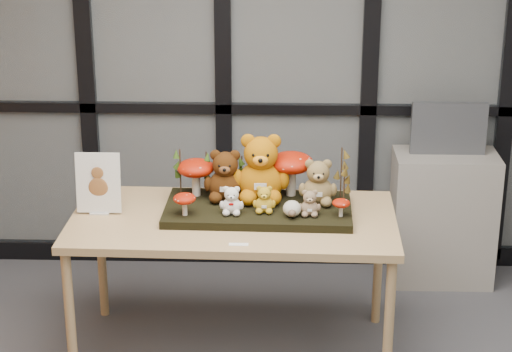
{
  "coord_description": "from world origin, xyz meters",
  "views": [
    {
      "loc": [
        -0.08,
        -3.09,
        2.65
      ],
      "look_at": [
        -0.21,
        1.29,
        1.04
      ],
      "focal_mm": 65.0,
      "sensor_mm": 36.0,
      "label": 1
    }
  ],
  "objects_px": {
    "diorama_tray": "(258,210)",
    "bear_small_yellow": "(264,198)",
    "monitor": "(449,128)",
    "cabinet": "(442,218)",
    "bear_beige_small": "(310,201)",
    "mushroom_front_left": "(185,203)",
    "mushroom_back_left": "(196,176)",
    "bear_brown_medium": "(225,172)",
    "bear_white_bow": "(232,198)",
    "plush_cream_hedgehog": "(292,208)",
    "bear_pooh_yellow": "(261,164)",
    "display_table": "(233,229)",
    "mushroom_front_right": "(341,207)",
    "mushroom_back_right": "(291,172)",
    "bear_tan_back": "(318,179)",
    "sign_holder": "(98,185)"
  },
  "relations": [
    {
      "from": "diorama_tray",
      "to": "bear_small_yellow",
      "type": "xyz_separation_m",
      "value": [
        0.03,
        -0.08,
        0.1
      ]
    },
    {
      "from": "monitor",
      "to": "cabinet",
      "type": "bearing_deg",
      "value": -90.0
    },
    {
      "from": "bear_beige_small",
      "to": "cabinet",
      "type": "bearing_deg",
      "value": 49.92
    },
    {
      "from": "mushroom_front_left",
      "to": "mushroom_back_left",
      "type": "bearing_deg",
      "value": 83.17
    },
    {
      "from": "bear_brown_medium",
      "to": "bear_small_yellow",
      "type": "bearing_deg",
      "value": -38.6
    },
    {
      "from": "bear_white_bow",
      "to": "plush_cream_hedgehog",
      "type": "relative_size",
      "value": 1.76
    },
    {
      "from": "bear_small_yellow",
      "to": "bear_white_bow",
      "type": "height_order",
      "value": "bear_white_bow"
    },
    {
      "from": "bear_pooh_yellow",
      "to": "bear_beige_small",
      "type": "relative_size",
      "value": 2.64
    },
    {
      "from": "bear_white_bow",
      "to": "mushroom_back_left",
      "type": "distance_m",
      "value": 0.32
    },
    {
      "from": "display_table",
      "to": "bear_white_bow",
      "type": "bearing_deg",
      "value": -94.32
    },
    {
      "from": "bear_white_bow",
      "to": "mushroom_front_right",
      "type": "distance_m",
      "value": 0.56
    },
    {
      "from": "mushroom_back_right",
      "to": "mushroom_front_left",
      "type": "bearing_deg",
      "value": -151.16
    },
    {
      "from": "diorama_tray",
      "to": "bear_tan_back",
      "type": "height_order",
      "value": "bear_tan_back"
    },
    {
      "from": "monitor",
      "to": "plush_cream_hedgehog",
      "type": "bearing_deg",
      "value": -133.04
    },
    {
      "from": "bear_pooh_yellow",
      "to": "monitor",
      "type": "bearing_deg",
      "value": 36.23
    },
    {
      "from": "mushroom_back_left",
      "to": "sign_holder",
      "type": "relative_size",
      "value": 0.67
    },
    {
      "from": "plush_cream_hedgehog",
      "to": "bear_white_bow",
      "type": "bearing_deg",
      "value": 175.46
    },
    {
      "from": "mushroom_front_right",
      "to": "cabinet",
      "type": "xyz_separation_m",
      "value": [
        0.7,
        0.99,
        -0.47
      ]
    },
    {
      "from": "bear_pooh_yellow",
      "to": "mushroom_front_right",
      "type": "bearing_deg",
      "value": -27.67
    },
    {
      "from": "bear_pooh_yellow",
      "to": "monitor",
      "type": "distance_m",
      "value": 1.36
    },
    {
      "from": "bear_tan_back",
      "to": "monitor",
      "type": "distance_m",
      "value": 1.16
    },
    {
      "from": "bear_brown_medium",
      "to": "bear_white_bow",
      "type": "distance_m",
      "value": 0.22
    },
    {
      "from": "bear_tan_back",
      "to": "mushroom_front_right",
      "type": "height_order",
      "value": "bear_tan_back"
    },
    {
      "from": "bear_small_yellow",
      "to": "bear_tan_back",
      "type": "bearing_deg",
      "value": 26.98
    },
    {
      "from": "mushroom_back_left",
      "to": "bear_white_bow",
      "type": "bearing_deg",
      "value": -50.45
    },
    {
      "from": "bear_brown_medium",
      "to": "bear_beige_small",
      "type": "distance_m",
      "value": 0.49
    },
    {
      "from": "bear_tan_back",
      "to": "plush_cream_hedgehog",
      "type": "distance_m",
      "value": 0.25
    },
    {
      "from": "display_table",
      "to": "mushroom_back_right",
      "type": "distance_m",
      "value": 0.44
    },
    {
      "from": "mushroom_front_left",
      "to": "monitor",
      "type": "xyz_separation_m",
      "value": [
        1.49,
        1.01,
        0.1
      ]
    },
    {
      "from": "cabinet",
      "to": "sign_holder",
      "type": "bearing_deg",
      "value": -155.62
    },
    {
      "from": "mushroom_back_right",
      "to": "bear_white_bow",
      "type": "bearing_deg",
      "value": -138.64
    },
    {
      "from": "bear_beige_small",
      "to": "bear_pooh_yellow",
      "type": "bearing_deg",
      "value": 140.99
    },
    {
      "from": "mushroom_back_left",
      "to": "monitor",
      "type": "distance_m",
      "value": 1.63
    },
    {
      "from": "mushroom_front_left",
      "to": "bear_small_yellow",
      "type": "bearing_deg",
      "value": 8.19
    },
    {
      "from": "mushroom_front_left",
      "to": "sign_holder",
      "type": "relative_size",
      "value": 0.39
    },
    {
      "from": "monitor",
      "to": "diorama_tray",
      "type": "bearing_deg",
      "value": -141.95
    },
    {
      "from": "bear_pooh_yellow",
      "to": "mushroom_front_left",
      "type": "height_order",
      "value": "bear_pooh_yellow"
    },
    {
      "from": "bear_pooh_yellow",
      "to": "bear_white_bow",
      "type": "bearing_deg",
      "value": -123.4
    },
    {
      "from": "bear_white_bow",
      "to": "plush_cream_hedgehog",
      "type": "bearing_deg",
      "value": -4.54
    },
    {
      "from": "bear_beige_small",
      "to": "sign_holder",
      "type": "distance_m",
      "value": 1.1
    },
    {
      "from": "bear_brown_medium",
      "to": "sign_holder",
      "type": "distance_m",
      "value": 0.67
    },
    {
      "from": "bear_pooh_yellow",
      "to": "bear_brown_medium",
      "type": "distance_m",
      "value": 0.19
    },
    {
      "from": "bear_pooh_yellow",
      "to": "mushroom_front_right",
      "type": "height_order",
      "value": "bear_pooh_yellow"
    },
    {
      "from": "display_table",
      "to": "sign_holder",
      "type": "height_order",
      "value": "sign_holder"
    },
    {
      "from": "bear_white_bow",
      "to": "cabinet",
      "type": "xyz_separation_m",
      "value": [
        1.26,
        0.96,
        -0.5
      ]
    },
    {
      "from": "display_table",
      "to": "cabinet",
      "type": "relative_size",
      "value": 2.04
    },
    {
      "from": "bear_tan_back",
      "to": "bear_beige_small",
      "type": "xyz_separation_m",
      "value": [
        -0.05,
        -0.17,
        -0.06
      ]
    },
    {
      "from": "display_table",
      "to": "bear_small_yellow",
      "type": "bearing_deg",
      "value": -4.35
    },
    {
      "from": "bear_brown_medium",
      "to": "mushroom_back_left",
      "type": "relative_size",
      "value": 1.35
    },
    {
      "from": "bear_tan_back",
      "to": "bear_white_bow",
      "type": "xyz_separation_m",
      "value": [
        -0.44,
        -0.16,
        -0.05
      ]
    }
  ]
}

